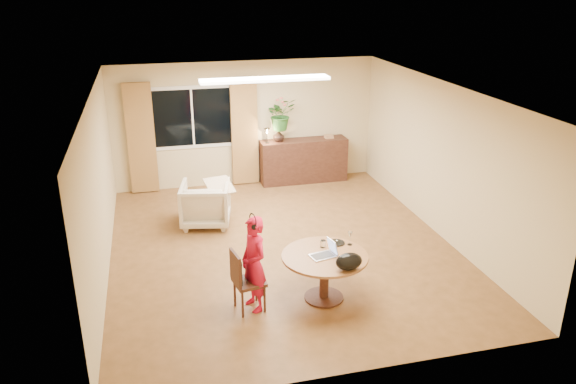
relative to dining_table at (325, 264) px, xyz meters
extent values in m
plane|color=brown|center=(-0.19, 1.67, -0.53)|extent=(6.50, 6.50, 0.00)
plane|color=white|center=(-0.19, 1.67, 2.07)|extent=(6.50, 6.50, 0.00)
plane|color=#D0BD87|center=(-0.19, 4.92, 0.77)|extent=(5.50, 0.00, 5.50)
plane|color=#D0BD87|center=(-2.94, 1.67, 0.77)|extent=(0.00, 6.50, 6.50)
plane|color=#D0BD87|center=(2.56, 1.67, 0.77)|extent=(0.00, 6.50, 6.50)
cube|color=white|center=(-1.29, 4.90, 0.97)|extent=(1.70, 0.02, 1.30)
cube|color=black|center=(-1.29, 4.89, 0.97)|extent=(1.55, 0.01, 1.15)
cube|color=white|center=(-1.29, 4.89, 0.97)|extent=(0.04, 0.01, 1.15)
cube|color=brown|center=(-2.34, 4.82, 0.62)|extent=(0.55, 0.08, 2.25)
cube|color=brown|center=(-0.24, 4.82, 0.62)|extent=(0.55, 0.08, 2.25)
cube|color=white|center=(-0.19, 2.87, 2.04)|extent=(2.20, 0.35, 0.05)
cylinder|color=brown|center=(0.00, 0.00, 0.12)|extent=(1.18, 1.18, 0.04)
cylinder|color=black|center=(0.00, 0.00, -0.21)|extent=(0.13, 0.13, 0.63)
cylinder|color=black|center=(0.00, 0.00, -0.51)|extent=(0.54, 0.54, 0.03)
imported|color=red|center=(-0.97, 0.00, 0.13)|extent=(0.56, 0.45, 1.32)
imported|color=beige|center=(-1.30, 2.91, -0.13)|extent=(1.00, 1.02, 0.79)
cube|color=black|center=(1.01, 4.68, -0.06)|extent=(1.87, 0.46, 0.93)
imported|color=black|center=(0.46, 4.68, 0.53)|extent=(0.30, 0.30, 0.25)
imported|color=#3B6B28|center=(0.51, 4.68, 0.98)|extent=(0.73, 0.67, 0.66)
camera|label=1|loc=(-2.13, -6.43, 3.67)|focal=35.00mm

